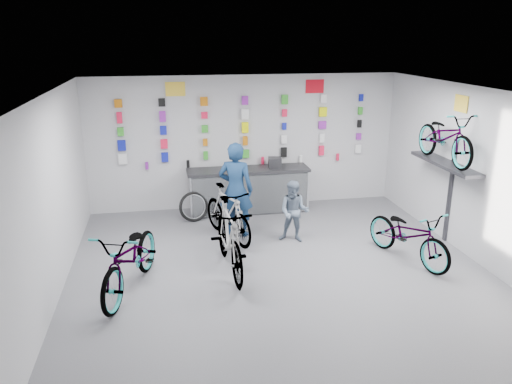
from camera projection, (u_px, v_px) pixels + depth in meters
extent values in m
plane|color=#535358|center=(286.00, 285.00, 8.00)|extent=(8.00, 8.00, 0.00)
plane|color=white|center=(290.00, 96.00, 7.09)|extent=(8.00, 8.00, 0.00)
plane|color=silver|center=(245.00, 142.00, 11.29)|extent=(7.00, 0.00, 7.00)
plane|color=silver|center=(416.00, 355.00, 3.80)|extent=(7.00, 0.00, 7.00)
plane|color=silver|center=(44.00, 210.00, 6.93)|extent=(0.00, 8.00, 8.00)
plane|color=silver|center=(495.00, 184.00, 8.16)|extent=(0.00, 8.00, 8.00)
cube|color=black|center=(248.00, 192.00, 11.19)|extent=(2.60, 0.60, 0.90)
cube|color=silver|center=(251.00, 195.00, 10.90)|extent=(2.60, 0.02, 0.90)
cube|color=silver|center=(191.00, 199.00, 10.67)|extent=(0.04, 0.04, 0.96)
cube|color=silver|center=(308.00, 192.00, 11.13)|extent=(0.04, 0.04, 0.96)
cube|color=black|center=(248.00, 170.00, 11.03)|extent=(2.70, 0.66, 0.06)
cube|color=white|center=(123.00, 159.00, 10.83)|extent=(0.18, 0.06, 0.23)
cube|color=#121BA3|center=(165.00, 157.00, 10.99)|extent=(0.15, 0.06, 0.21)
cube|color=green|center=(206.00, 155.00, 11.15)|extent=(0.10, 0.06, 0.18)
cube|color=green|center=(245.00, 154.00, 11.30)|extent=(0.17, 0.06, 0.18)
cube|color=black|center=(284.00, 152.00, 11.46)|extent=(0.13, 0.06, 0.22)
cube|color=#ED1841|center=(321.00, 150.00, 11.62)|extent=(0.11, 0.06, 0.22)
cube|color=white|center=(358.00, 149.00, 11.78)|extent=(0.13, 0.06, 0.20)
cube|color=#121BA3|center=(122.00, 145.00, 10.74)|extent=(0.17, 0.06, 0.23)
cube|color=#ED1841|center=(164.00, 144.00, 10.90)|extent=(0.15, 0.06, 0.20)
cube|color=#C76A0C|center=(205.00, 142.00, 11.06)|extent=(0.10, 0.06, 0.15)
cube|color=#C76A0C|center=(245.00, 141.00, 11.21)|extent=(0.11, 0.06, 0.20)
cube|color=white|center=(284.00, 139.00, 11.37)|extent=(0.12, 0.06, 0.18)
cube|color=white|center=(322.00, 138.00, 11.53)|extent=(0.11, 0.06, 0.21)
cube|color=purple|center=(359.00, 136.00, 11.69)|extent=(0.11, 0.06, 0.15)
cube|color=green|center=(121.00, 132.00, 10.65)|extent=(0.13, 0.06, 0.18)
cube|color=#121BA3|center=(163.00, 130.00, 10.81)|extent=(0.14, 0.06, 0.19)
cube|color=green|center=(205.00, 129.00, 10.96)|extent=(0.14, 0.06, 0.16)
cube|color=#F7FF00|center=(245.00, 128.00, 11.12)|extent=(0.15, 0.06, 0.23)
cube|color=#121BA3|center=(284.00, 126.00, 11.28)|extent=(0.09, 0.06, 0.15)
cube|color=purple|center=(322.00, 125.00, 11.44)|extent=(0.17, 0.06, 0.17)
cube|color=black|center=(359.00, 124.00, 11.60)|extent=(0.09, 0.06, 0.17)
cube|color=#ED1841|center=(119.00, 118.00, 10.56)|extent=(0.11, 0.06, 0.24)
cube|color=purple|center=(163.00, 116.00, 10.72)|extent=(0.14, 0.06, 0.23)
cube|color=#ED1841|center=(204.00, 115.00, 10.87)|extent=(0.14, 0.06, 0.14)
cube|color=white|center=(245.00, 114.00, 11.03)|extent=(0.16, 0.06, 0.23)
cube|color=#ED1841|center=(285.00, 113.00, 11.19)|extent=(0.11, 0.06, 0.16)
cube|color=#F7FF00|center=(323.00, 112.00, 11.35)|extent=(0.17, 0.06, 0.21)
cube|color=green|center=(360.00, 111.00, 11.51)|extent=(0.10, 0.06, 0.17)
cube|color=#C76A0C|center=(118.00, 103.00, 10.47)|extent=(0.16, 0.06, 0.17)
cube|color=black|center=(162.00, 102.00, 10.63)|extent=(0.14, 0.06, 0.17)
cube|color=#C76A0C|center=(204.00, 101.00, 10.78)|extent=(0.16, 0.06, 0.19)
cube|color=purple|center=(245.00, 100.00, 10.94)|extent=(0.14, 0.06, 0.19)
cube|color=green|center=(285.00, 99.00, 11.10)|extent=(0.14, 0.06, 0.21)
cube|color=white|center=(323.00, 99.00, 11.26)|extent=(0.13, 0.06, 0.18)
cube|color=#121BA3|center=(361.00, 98.00, 11.42)|extent=(0.09, 0.06, 0.16)
cylinder|color=purple|center=(147.00, 166.00, 10.95)|extent=(0.07, 0.07, 0.16)
cylinder|color=black|center=(188.00, 164.00, 11.11)|extent=(0.07, 0.07, 0.16)
cylinder|color=#ED1841|center=(263.00, 160.00, 11.41)|extent=(0.07, 0.07, 0.16)
cylinder|color=white|center=(301.00, 159.00, 11.57)|extent=(0.07, 0.07, 0.16)
cylinder|color=#ED1841|center=(338.00, 157.00, 11.72)|extent=(0.07, 0.07, 0.16)
cube|color=#333338|center=(445.00, 164.00, 9.24)|extent=(0.38, 1.90, 0.06)
cube|color=#333338|center=(450.00, 191.00, 9.44)|extent=(0.04, 0.10, 2.00)
cube|color=yellow|center=(175.00, 89.00, 10.64)|extent=(0.42, 0.02, 0.30)
cube|color=red|center=(315.00, 86.00, 11.19)|extent=(0.42, 0.02, 0.30)
cube|color=yellow|center=(461.00, 104.00, 8.94)|extent=(0.02, 0.40, 0.30)
imported|color=gray|center=(131.00, 258.00, 7.66)|extent=(1.35, 2.21, 1.10)
imported|color=gray|center=(229.00, 238.00, 8.28)|extent=(0.69, 2.06, 1.22)
imported|color=gray|center=(409.00, 234.00, 8.73)|extent=(1.24, 1.97, 0.98)
imported|color=gray|center=(228.00, 213.00, 9.66)|extent=(1.10, 1.82, 1.06)
imported|color=gray|center=(446.00, 137.00, 9.08)|extent=(0.63, 1.80, 0.95)
imported|color=navy|center=(236.00, 190.00, 9.73)|extent=(0.81, 0.68, 1.88)
imported|color=slate|center=(294.00, 212.00, 9.52)|extent=(0.72, 0.65, 1.21)
torus|color=black|center=(194.00, 207.00, 10.65)|extent=(0.69, 0.37, 0.65)
torus|color=silver|center=(194.00, 207.00, 10.65)|extent=(0.55, 0.28, 0.53)
cube|color=black|center=(275.00, 163.00, 11.10)|extent=(0.32, 0.34, 0.22)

